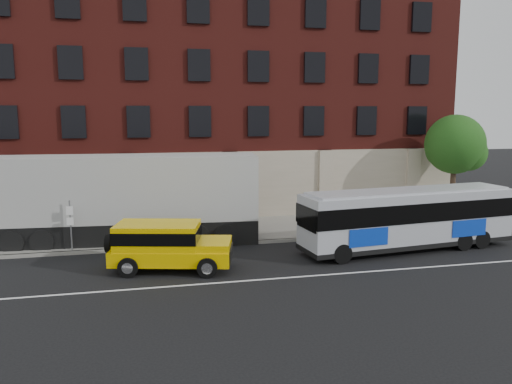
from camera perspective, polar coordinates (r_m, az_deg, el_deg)
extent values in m
plane|color=black|center=(20.27, 3.20, -9.93)|extent=(120.00, 120.00, 0.00)
cube|color=gray|center=(28.68, -1.83, -4.12)|extent=(60.00, 6.00, 0.15)
cube|color=gray|center=(25.82, -0.53, -5.59)|extent=(60.00, 0.25, 0.15)
cube|color=white|center=(20.73, 2.81, -9.48)|extent=(60.00, 0.12, 0.01)
cube|color=maroon|center=(35.83, -4.43, 10.67)|extent=(30.00, 10.00, 15.00)
cube|color=#BDAE97|center=(31.05, -2.87, 0.78)|extent=(30.00, 0.35, 4.00)
cube|color=#43140C|center=(30.12, -23.66, 1.89)|extent=(4.20, 2.20, 0.30)
cube|color=#BDAE97|center=(31.18, -25.09, -0.02)|extent=(0.90, 0.55, 4.00)
cube|color=#BDAE97|center=(30.48, -14.01, 0.37)|extent=(0.90, 0.55, 4.00)
cube|color=#BDAE97|center=(30.95, -2.84, 0.75)|extent=(0.90, 0.55, 4.00)
cube|color=#BDAE97|center=(32.54, 7.62, 1.09)|extent=(0.90, 0.55, 4.00)
cube|color=#BDAE97|center=(35.10, 16.83, 1.35)|extent=(0.90, 0.55, 4.00)
cube|color=black|center=(31.10, -25.95, 6.94)|extent=(1.30, 0.20, 1.80)
cube|color=black|center=(30.52, -19.49, 7.30)|extent=(1.30, 0.20, 1.80)
cube|color=black|center=(30.33, -12.85, 7.58)|extent=(1.30, 0.20, 1.80)
cube|color=black|center=(30.55, -6.21, 7.76)|extent=(1.30, 0.20, 1.80)
cube|color=black|center=(31.17, 0.25, 7.83)|extent=(1.30, 0.20, 1.80)
cube|color=black|center=(32.15, 6.39, 7.81)|extent=(1.30, 0.20, 1.80)
cube|color=black|center=(33.47, 12.10, 7.71)|extent=(1.30, 0.20, 1.80)
cube|color=black|center=(35.10, 17.33, 7.56)|extent=(1.30, 0.20, 1.80)
cube|color=black|center=(31.20, -26.36, 12.81)|extent=(1.30, 0.20, 1.80)
cube|color=black|center=(30.62, -19.80, 13.29)|extent=(1.30, 0.20, 1.80)
cube|color=black|center=(30.44, -13.06, 13.61)|extent=(1.30, 0.20, 1.80)
cube|color=black|center=(30.66, -6.32, 13.75)|extent=(1.30, 0.20, 1.80)
cube|color=black|center=(31.27, 0.25, 13.71)|extent=(1.30, 0.20, 1.80)
cube|color=black|center=(32.25, 6.49, 13.51)|extent=(1.30, 0.20, 1.80)
cube|color=black|center=(33.57, 12.28, 13.18)|extent=(1.30, 0.20, 1.80)
cube|color=black|center=(35.19, 17.58, 12.77)|extent=(1.30, 0.20, 1.80)
cube|color=black|center=(31.06, -20.13, 19.18)|extent=(1.30, 0.20, 1.80)
cube|color=black|center=(30.88, -13.29, 19.54)|extent=(1.30, 0.20, 1.80)
cube|color=black|center=(31.09, -6.43, 19.63)|extent=(1.30, 0.20, 1.80)
cube|color=black|center=(31.69, 0.25, 19.48)|extent=(1.30, 0.20, 1.80)
cube|color=black|center=(32.66, 6.59, 19.11)|extent=(1.30, 0.20, 1.80)
cube|color=black|center=(33.97, 12.47, 18.57)|extent=(1.30, 0.20, 1.80)
cube|color=black|center=(35.57, 17.83, 17.91)|extent=(1.30, 0.20, 1.80)
cube|color=black|center=(30.99, -22.32, -0.65)|extent=(2.60, 0.15, 2.80)
cube|color=black|center=(30.58, -11.17, -0.26)|extent=(2.60, 0.15, 2.80)
cube|color=black|center=(31.34, -0.15, 0.13)|extent=(2.60, 0.15, 2.80)
cube|color=black|center=(33.18, 10.01, 0.48)|extent=(2.60, 0.15, 2.80)
cylinder|color=slate|center=(25.36, -19.78, -3.66)|extent=(0.07, 0.07, 2.50)
cube|color=white|center=(25.06, -19.91, -1.95)|extent=(0.30, 0.03, 0.40)
cube|color=white|center=(25.16, -19.85, -3.07)|extent=(0.30, 0.03, 0.35)
cylinder|color=#38281C|center=(34.06, 20.85, 0.08)|extent=(0.32, 0.32, 3.00)
sphere|color=#204A15|center=(33.77, 21.13, 4.94)|extent=(3.60, 3.60, 3.60)
sphere|color=#204A15|center=(33.87, 22.44, 4.03)|extent=(2.20, 2.20, 2.20)
sphere|color=#204A15|center=(33.79, 19.87, 4.34)|extent=(2.00, 2.00, 2.00)
cube|color=#B1B4BC|center=(25.47, 16.45, -2.74)|extent=(10.72, 3.36, 2.50)
cube|color=black|center=(25.73, 16.34, -5.28)|extent=(10.77, 3.41, 0.22)
cube|color=#B1B4BC|center=(25.25, 16.58, 0.15)|extent=(10.17, 3.04, 0.11)
cube|color=black|center=(25.39, 16.50, -1.81)|extent=(10.80, 3.44, 0.88)
cube|color=#0C35B7|center=(23.12, 12.36, -4.92)|extent=(1.92, 0.25, 0.79)
cube|color=#0C35B7|center=(28.02, 19.45, -2.80)|extent=(1.92, 0.25, 0.79)
cylinder|color=black|center=(22.79, 9.48, -6.74)|extent=(0.90, 0.36, 0.88)
cylinder|color=black|center=(24.48, 7.23, -5.59)|extent=(0.90, 0.36, 0.88)
cylinder|color=black|center=(26.48, 21.95, -5.07)|extent=(0.90, 0.36, 0.88)
cylinder|color=black|center=(27.95, 19.26, -4.21)|extent=(0.90, 0.36, 0.88)
cylinder|color=black|center=(27.17, 23.62, -4.83)|extent=(0.90, 0.36, 0.88)
cylinder|color=black|center=(28.61, 20.92, -4.00)|extent=(0.90, 0.36, 0.88)
cube|color=#FFCD00|center=(21.84, -9.27, -6.83)|extent=(5.23, 3.14, 0.61)
cube|color=#FFCD00|center=(21.74, -10.78, -4.73)|extent=(3.73, 2.74, 1.02)
cube|color=black|center=(21.73, -10.79, -4.60)|extent=(3.78, 2.79, 0.51)
cube|color=#FFCD00|center=(21.50, -4.87, -5.73)|extent=(1.94, 2.24, 0.31)
cube|color=black|center=(21.54, -2.77, -6.80)|extent=(0.45, 1.59, 0.56)
cylinder|color=black|center=(22.32, -15.90, -5.50)|extent=(0.40, 0.80, 0.77)
cylinder|color=black|center=(20.75, -5.40, -8.33)|extent=(0.86, 0.47, 0.81)
cylinder|color=silver|center=(20.75, -5.40, -8.33)|extent=(0.51, 0.40, 0.45)
cylinder|color=black|center=(22.65, -4.86, -6.83)|extent=(0.86, 0.47, 0.81)
cylinder|color=silver|center=(22.65, -4.86, -6.83)|extent=(0.51, 0.40, 0.45)
cylinder|color=black|center=(21.32, -13.94, -8.09)|extent=(0.86, 0.47, 0.81)
cylinder|color=silver|center=(21.32, -13.94, -8.09)|extent=(0.51, 0.40, 0.45)
cylinder|color=black|center=(23.17, -12.70, -6.66)|extent=(0.86, 0.47, 0.81)
cylinder|color=silver|center=(23.17, -12.70, -6.66)|extent=(0.51, 0.40, 0.45)
cube|color=black|center=(26.69, -14.32, -4.22)|extent=(13.34, 3.69, 1.21)
cube|color=beige|center=(26.29, -14.50, 0.44)|extent=(13.34, 3.74, 3.18)
cylinder|color=black|center=(26.49, -25.31, -5.03)|extent=(1.12, 0.40, 1.10)
cylinder|color=black|center=(28.85, -23.87, -3.85)|extent=(1.12, 0.40, 1.10)
cylinder|color=black|center=(26.14, -22.54, -5.04)|extent=(1.12, 0.40, 1.10)
cylinder|color=black|center=(28.52, -21.32, -3.83)|extent=(1.12, 0.40, 1.10)
cylinder|color=black|center=(25.34, -6.41, -4.82)|extent=(1.12, 0.40, 1.10)
cylinder|color=black|center=(27.79, -6.59, -3.59)|extent=(1.12, 0.40, 1.10)
cylinder|color=black|center=(25.41, -3.43, -4.74)|extent=(1.12, 0.40, 1.10)
cylinder|color=black|center=(27.86, -3.88, -3.52)|extent=(1.12, 0.40, 1.10)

